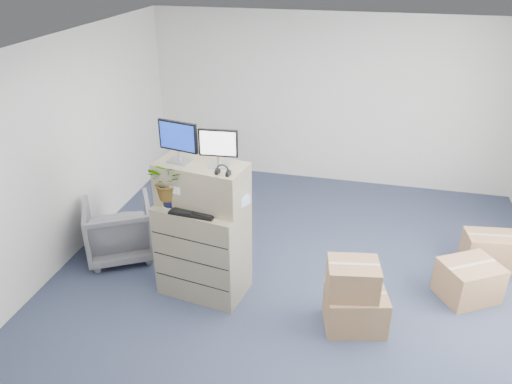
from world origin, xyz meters
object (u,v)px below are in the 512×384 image
(water_bottle, at_px, (207,193))
(potted_plant, at_px, (169,186))
(keyboard, at_px, (193,212))
(filing_cabinet_lower, at_px, (203,249))
(monitor_right, at_px, (218,146))
(office_chair, at_px, (119,226))
(monitor_left, at_px, (178,139))

(water_bottle, height_order, potted_plant, potted_plant)
(keyboard, bearing_deg, water_bottle, 75.73)
(filing_cabinet_lower, relative_size, potted_plant, 2.15)
(keyboard, bearing_deg, monitor_right, 46.99)
(filing_cabinet_lower, distance_m, office_chair, 1.40)
(monitor_right, xyz_separation_m, potted_plant, (-0.54, -0.11, -0.47))
(monitor_left, distance_m, water_bottle, 0.67)
(filing_cabinet_lower, relative_size, monitor_left, 2.48)
(monitor_left, bearing_deg, keyboard, -35.20)
(keyboard, relative_size, water_bottle, 1.78)
(monitor_right, height_order, water_bottle, monitor_right)
(keyboard, height_order, water_bottle, water_bottle)
(filing_cabinet_lower, height_order, potted_plant, potted_plant)
(monitor_left, bearing_deg, monitor_right, 10.24)
(water_bottle, bearing_deg, potted_plant, -160.50)
(keyboard, distance_m, office_chair, 1.61)
(filing_cabinet_lower, height_order, monitor_right, monitor_right)
(filing_cabinet_lower, distance_m, monitor_right, 1.31)
(monitor_left, height_order, office_chair, monitor_left)
(monitor_left, bearing_deg, potted_plant, -113.05)
(filing_cabinet_lower, height_order, water_bottle, water_bottle)
(office_chair, bearing_deg, monitor_right, 135.68)
(filing_cabinet_lower, distance_m, water_bottle, 0.72)
(keyboard, bearing_deg, potted_plant, 165.92)
(office_chair, bearing_deg, water_bottle, 134.93)
(monitor_left, xyz_separation_m, office_chair, (-1.09, 0.40, -1.45))
(keyboard, bearing_deg, office_chair, 158.94)
(monitor_left, relative_size, keyboard, 0.90)
(monitor_left, bearing_deg, filing_cabinet_lower, -0.63)
(office_chair, bearing_deg, filing_cabinet_lower, 131.86)
(monitor_right, distance_m, keyboard, 0.77)
(filing_cabinet_lower, bearing_deg, monitor_right, 19.06)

